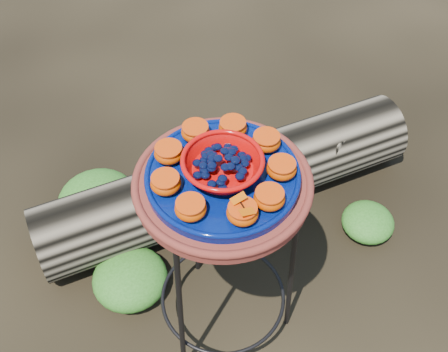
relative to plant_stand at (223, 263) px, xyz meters
name	(u,v)px	position (x,y,z in m)	size (l,w,h in m)	color
ground	(223,317)	(0.00, 0.00, -0.35)	(60.00, 60.00, 0.00)	black
plant_stand	(223,263)	(0.00, 0.00, 0.00)	(0.44, 0.44, 0.70)	black
terracotta_saucer	(223,185)	(0.00, 0.00, 0.37)	(0.45, 0.45, 0.04)	maroon
cobalt_plate	(223,177)	(0.00, 0.00, 0.40)	(0.38, 0.38, 0.03)	#000545
red_bowl	(223,166)	(0.00, 0.00, 0.44)	(0.19, 0.19, 0.05)	red
glass_gems	(223,155)	(0.00, 0.00, 0.48)	(0.15, 0.15, 0.03)	black
orange_half_0	(242,213)	(-0.02, -0.14, 0.43)	(0.07, 0.07, 0.04)	#A73400
orange_half_1	(269,198)	(0.06, -0.13, 0.43)	(0.07, 0.07, 0.04)	#A73400
orange_half_2	(281,169)	(0.13, -0.06, 0.43)	(0.07, 0.07, 0.04)	#A73400
orange_half_3	(266,141)	(0.14, 0.04, 0.43)	(0.07, 0.07, 0.04)	#A73400
orange_half_4	(233,128)	(0.08, 0.12, 0.43)	(0.07, 0.07, 0.04)	#A73400
orange_half_5	(195,132)	(-0.01, 0.14, 0.43)	(0.07, 0.07, 0.04)	#A73400
orange_half_6	(169,153)	(-0.10, 0.10, 0.43)	(0.07, 0.07, 0.04)	#A73400
orange_half_7	(166,183)	(-0.14, 0.01, 0.43)	(0.07, 0.07, 0.04)	#A73400
orange_half_8	(191,208)	(-0.12, -0.08, 0.43)	(0.07, 0.07, 0.04)	#A73400
butterfly	(243,205)	(-0.02, -0.14, 0.46)	(0.08, 0.05, 0.01)	#D95202
driftwood_log	(228,181)	(0.23, 0.45, -0.21)	(1.48, 0.39, 0.28)	black
foliage_left	(130,278)	(-0.25, 0.25, -0.28)	(0.27, 0.27, 0.13)	#266017
foliage_right	(368,221)	(0.66, 0.10, -0.30)	(0.20, 0.20, 0.10)	#266017
foliage_back	(98,200)	(-0.25, 0.62, -0.27)	(0.31, 0.31, 0.16)	#266017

